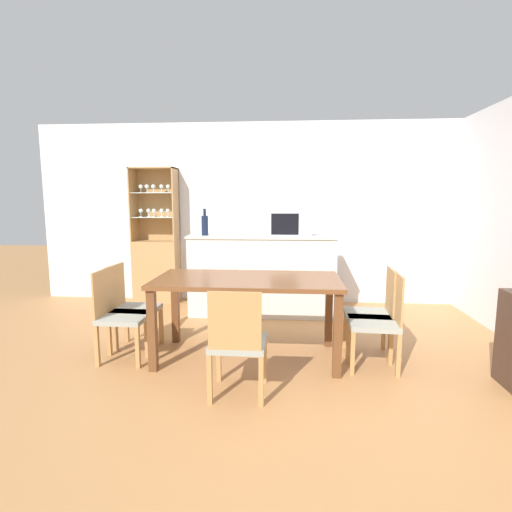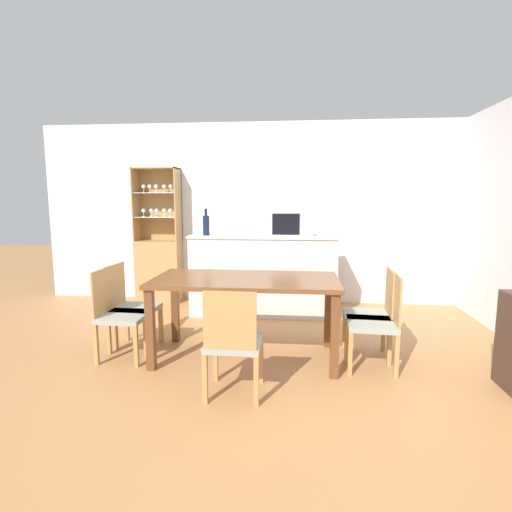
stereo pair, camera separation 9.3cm
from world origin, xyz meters
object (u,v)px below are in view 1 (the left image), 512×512
object	(u,v)px
dining_chair_side_right_far	(373,313)
dining_chair_side_left_near	(120,315)
dining_table	(247,288)
dining_chair_head_near	(238,342)
microwave	(291,223)
dining_chair_side_left_far	(131,308)
dining_chair_side_right_near	(379,321)
display_cabinet	(157,261)
wine_bottle	(205,225)

from	to	relation	value
dining_chair_side_right_far	dining_chair_side_left_near	world-z (taller)	same
dining_table	dining_chair_head_near	bearing A→B (deg)	-90.02
dining_chair_head_near	microwave	bearing A→B (deg)	80.14
dining_chair_head_near	dining_chair_side_left_near	size ratio (longest dim) A/B	1.00
dining_chair_side_left_far	dining_chair_side_right_near	distance (m)	2.36
dining_chair_side_left_far	dining_chair_side_left_near	bearing A→B (deg)	2.76
display_cabinet	dining_chair_side_left_near	world-z (taller)	display_cabinet
dining_chair_head_near	display_cabinet	bearing A→B (deg)	119.49
display_cabinet	dining_chair_head_near	xyz separation A→B (m)	(1.52, -2.73, -0.18)
dining_chair_side_left_far	dining_chair_side_left_near	xyz separation A→B (m)	(-0.00, -0.25, 0.00)
dining_chair_side_right_near	display_cabinet	bearing A→B (deg)	55.59
dining_table	dining_chair_head_near	xyz separation A→B (m)	(-0.00, -0.74, -0.25)
dining_table	dining_chair_side_left_far	distance (m)	1.20
dining_table	dining_chair_side_left_near	size ratio (longest dim) A/B	2.00
microwave	dining_chair_side_left_near	bearing A→B (deg)	-134.16
dining_chair_side_right_near	microwave	distance (m)	1.95
dining_chair_side_left_far	dining_chair_side_right_near	size ratio (longest dim) A/B	1.00
dining_table	microwave	world-z (taller)	microwave
dining_chair_side_left_far	dining_chair_side_right_far	bearing A→B (deg)	92.65
display_cabinet	dining_chair_side_right_far	size ratio (longest dim) A/B	2.27
dining_table	wine_bottle	xyz separation A→B (m)	(-0.67, 1.36, 0.50)
dining_chair_side_right_near	wine_bottle	distance (m)	2.48
wine_bottle	microwave	bearing A→B (deg)	7.34
wine_bottle	dining_chair_side_left_near	bearing A→B (deg)	-108.60
dining_table	dining_chair_side_left_far	world-z (taller)	dining_chair_side_left_far
dining_chair_side_left_near	wine_bottle	bearing A→B (deg)	162.40
display_cabinet	dining_chair_side_right_far	xyz separation A→B (m)	(2.69, -1.86, -0.18)
microwave	dining_chair_side_right_far	bearing A→B (deg)	-60.85
dining_chair_side_right_far	dining_chair_side_right_near	distance (m)	0.25
dining_chair_side_right_far	dining_chair_head_near	bearing A→B (deg)	130.10
dining_chair_head_near	wine_bottle	world-z (taller)	wine_bottle
display_cabinet	dining_chair_side_left_far	world-z (taller)	display_cabinet
microwave	dining_chair_head_near	bearing A→B (deg)	-100.24
dining_chair_side_right_far	microwave	bearing A→B (deg)	32.79
dining_chair_side_right_far	wine_bottle	size ratio (longest dim) A/B	2.53
dining_table	dining_chair_side_left_near	world-z (taller)	dining_chair_side_left_near
dining_chair_side_left_near	dining_chair_side_right_near	world-z (taller)	same
display_cabinet	microwave	size ratio (longest dim) A/B	3.68
dining_chair_side_right_near	dining_chair_side_left_near	bearing A→B (deg)	93.64
dining_chair_side_right_far	dining_chair_side_left_near	bearing A→B (deg)	99.68
dining_table	dining_chair_side_right_far	distance (m)	1.20
display_cabinet	dining_chair_side_left_far	xyz separation A→B (m)	(0.35, -1.86, -0.18)
dining_chair_side_left_far	microwave	bearing A→B (deg)	133.77
display_cabinet	dining_table	bearing A→B (deg)	-52.56
dining_chair_side_left_far	dining_chair_head_near	distance (m)	1.46
dining_chair_side_left_far	wine_bottle	distance (m)	1.52
display_cabinet	wine_bottle	distance (m)	1.19
dining_chair_side_left_far	wine_bottle	xyz separation A→B (m)	(0.50, 1.23, 0.74)
dining_chair_side_left_far	dining_chair_side_right_near	bearing A→B (deg)	86.51
dining_table	wine_bottle	size ratio (longest dim) A/B	5.06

